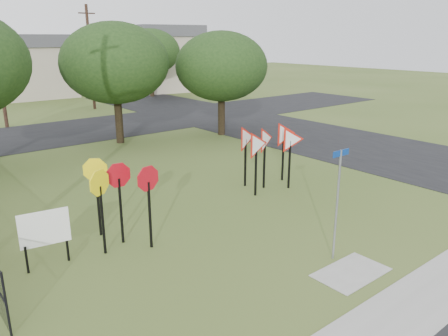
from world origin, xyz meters
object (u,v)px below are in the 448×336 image
Objects in this scene: street_name_sign at (337,198)px; stop_sign_cluster at (116,185)px; yield_sign_cluster at (268,142)px; info_board at (45,230)px.

stop_sign_cluster is (-4.22, 4.55, 0.07)m from street_name_sign.
yield_sign_cluster is 9.22m from info_board.
stop_sign_cluster is 1.57× the size of info_board.
info_board is (-9.13, -0.94, -0.84)m from yield_sign_cluster.
yield_sign_cluster is (2.83, 5.48, 0.12)m from street_name_sign.
street_name_sign is 0.94× the size of yield_sign_cluster.
street_name_sign is 6.21m from stop_sign_cluster.
info_board is at bearing 144.25° from street_name_sign.
yield_sign_cluster is (7.05, 0.93, 0.05)m from stop_sign_cluster.
info_board is at bearing -179.58° from stop_sign_cluster.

